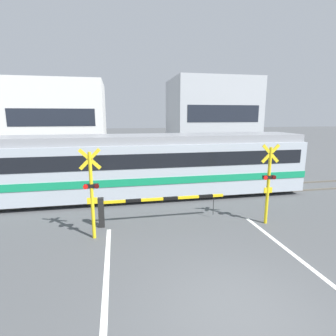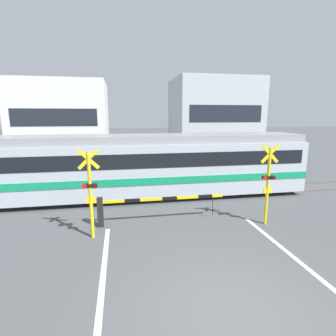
{
  "view_description": "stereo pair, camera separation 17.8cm",
  "coord_description": "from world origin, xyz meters",
  "px_view_note": "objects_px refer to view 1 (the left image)",
  "views": [
    {
      "loc": [
        -2.26,
        -4.25,
        3.93
      ],
      "look_at": [
        0.0,
        7.12,
        1.6
      ],
      "focal_mm": 28.0,
      "sensor_mm": 36.0,
      "label": 1
    },
    {
      "loc": [
        -2.08,
        -4.28,
        3.93
      ],
      "look_at": [
        0.0,
        7.12,
        1.6
      ],
      "focal_mm": 28.0,
      "sensor_mm": 36.0,
      "label": 2
    }
  ],
  "objects_px": {
    "commuter_train": "(138,164)",
    "crossing_barrier_far": "(179,168)",
    "pedestrian": "(135,160)",
    "crossing_signal_right": "(268,181)",
    "crossing_signal_left": "(92,190)",
    "crossing_barrier_near": "(139,205)"
  },
  "relations": [
    {
      "from": "crossing_barrier_far",
      "to": "crossing_signal_left",
      "type": "bearing_deg",
      "value": -122.42
    },
    {
      "from": "crossing_barrier_far",
      "to": "pedestrian",
      "type": "height_order",
      "value": "pedestrian"
    },
    {
      "from": "crossing_barrier_near",
      "to": "crossing_signal_left",
      "type": "height_order",
      "value": "crossing_signal_left"
    },
    {
      "from": "commuter_train",
      "to": "crossing_barrier_far",
      "type": "distance_m",
      "value": 4.25
    },
    {
      "from": "crossing_barrier_far",
      "to": "pedestrian",
      "type": "relative_size",
      "value": 2.81
    },
    {
      "from": "crossing_barrier_near",
      "to": "pedestrian",
      "type": "xyz_separation_m",
      "value": [
        0.49,
        8.61,
        0.21
      ]
    },
    {
      "from": "commuter_train",
      "to": "crossing_signal_left",
      "type": "bearing_deg",
      "value": -113.63
    },
    {
      "from": "crossing_barrier_far",
      "to": "pedestrian",
      "type": "xyz_separation_m",
      "value": [
        -2.58,
        2.2,
        0.21
      ]
    },
    {
      "from": "commuter_train",
      "to": "crossing_barrier_far",
      "type": "xyz_separation_m",
      "value": [
        2.79,
        3.09,
        -0.88
      ]
    },
    {
      "from": "crossing_signal_left",
      "to": "pedestrian",
      "type": "relative_size",
      "value": 1.77
    },
    {
      "from": "crossing_signal_right",
      "to": "pedestrian",
      "type": "relative_size",
      "value": 1.77
    },
    {
      "from": "crossing_signal_left",
      "to": "pedestrian",
      "type": "xyz_separation_m",
      "value": [
        2.03,
        9.46,
        -0.67
      ]
    },
    {
      "from": "pedestrian",
      "to": "crossing_barrier_near",
      "type": "bearing_deg",
      "value": -93.28
    },
    {
      "from": "crossing_signal_right",
      "to": "commuter_train",
      "type": "bearing_deg",
      "value": 136.05
    },
    {
      "from": "pedestrian",
      "to": "crossing_signal_right",
      "type": "bearing_deg",
      "value": -66.47
    },
    {
      "from": "commuter_train",
      "to": "pedestrian",
      "type": "bearing_deg",
      "value": 87.77
    },
    {
      "from": "crossing_barrier_near",
      "to": "crossing_signal_left",
      "type": "bearing_deg",
      "value": -151.0
    },
    {
      "from": "crossing_barrier_near",
      "to": "crossing_signal_right",
      "type": "height_order",
      "value": "crossing_signal_right"
    },
    {
      "from": "commuter_train",
      "to": "crossing_barrier_far",
      "type": "height_order",
      "value": "commuter_train"
    },
    {
      "from": "crossing_barrier_far",
      "to": "crossing_signal_right",
      "type": "relative_size",
      "value": 1.59
    },
    {
      "from": "crossing_signal_left",
      "to": "crossing_signal_right",
      "type": "xyz_separation_m",
      "value": [
        6.15,
        0.0,
        0.0
      ]
    },
    {
      "from": "commuter_train",
      "to": "crossing_barrier_near",
      "type": "height_order",
      "value": "commuter_train"
    }
  ]
}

